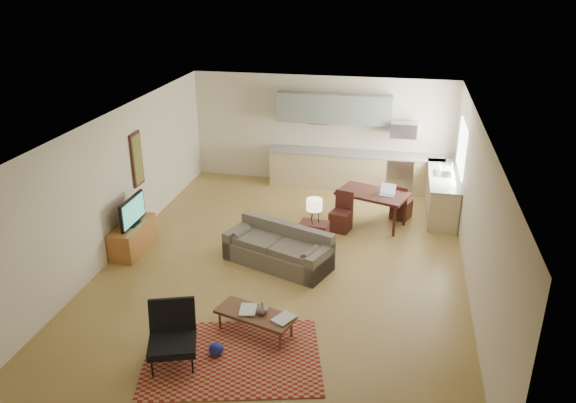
% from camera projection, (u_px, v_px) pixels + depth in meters
% --- Properties ---
extents(room, '(9.00, 9.00, 9.00)m').
position_uv_depth(room, '(285.00, 198.00, 9.91)').
color(room, olive).
rests_on(room, ground).
extents(kitchen_counter_back, '(4.26, 0.64, 0.92)m').
position_uv_depth(kitchen_counter_back, '(355.00, 170.00, 13.87)').
color(kitchen_counter_back, tan).
rests_on(kitchen_counter_back, ground).
extents(kitchen_counter_right, '(0.64, 2.26, 0.92)m').
position_uv_depth(kitchen_counter_right, '(442.00, 194.00, 12.43)').
color(kitchen_counter_right, tan).
rests_on(kitchen_counter_right, ground).
extents(kitchen_range, '(0.62, 0.62, 0.90)m').
position_uv_depth(kitchen_range, '(400.00, 174.00, 13.67)').
color(kitchen_range, '#A5A8AD').
rests_on(kitchen_range, ground).
extents(kitchen_microwave, '(0.62, 0.40, 0.35)m').
position_uv_depth(kitchen_microwave, '(404.00, 130.00, 13.26)').
color(kitchen_microwave, '#A5A8AD').
rests_on(kitchen_microwave, room).
extents(upper_cabinets, '(2.80, 0.34, 0.70)m').
position_uv_depth(upper_cabinets, '(333.00, 108.00, 13.53)').
color(upper_cabinets, slate).
rests_on(upper_cabinets, room).
extents(window_right, '(0.02, 1.40, 1.05)m').
position_uv_depth(window_right, '(462.00, 148.00, 11.95)').
color(window_right, white).
rests_on(window_right, room).
extents(wall_art_left, '(0.06, 0.42, 1.10)m').
position_uv_depth(wall_art_left, '(137.00, 159.00, 11.24)').
color(wall_art_left, olive).
rests_on(wall_art_left, room).
extents(triptych, '(1.70, 0.04, 0.50)m').
position_uv_depth(triptych, '(318.00, 114.00, 13.81)').
color(triptych, beige).
rests_on(triptych, room).
extents(rug, '(2.81, 2.25, 0.02)m').
position_uv_depth(rug, '(232.00, 357.00, 7.95)').
color(rug, maroon).
rests_on(rug, floor).
extents(sofa, '(2.25, 1.58, 0.72)m').
position_uv_depth(sofa, '(278.00, 247.00, 10.31)').
color(sofa, '#5C5448').
rests_on(sofa, floor).
extents(coffee_table, '(1.29, 0.81, 0.36)m').
position_uv_depth(coffee_table, '(255.00, 323.00, 8.42)').
color(coffee_table, '#4D2D1B').
rests_on(coffee_table, floor).
extents(book_a, '(0.34, 0.40, 0.03)m').
position_uv_depth(book_a, '(240.00, 310.00, 8.41)').
color(book_a, maroon).
rests_on(book_a, coffee_table).
extents(book_b, '(0.53, 0.54, 0.03)m').
position_uv_depth(book_b, '(278.00, 315.00, 8.28)').
color(book_b, navy).
rests_on(book_b, coffee_table).
extents(vase, '(0.22, 0.22, 0.18)m').
position_uv_depth(vase, '(262.00, 308.00, 8.31)').
color(vase, black).
rests_on(vase, coffee_table).
extents(armchair, '(0.95, 0.95, 0.86)m').
position_uv_depth(armchair, '(172.00, 338.00, 7.68)').
color(armchair, black).
rests_on(armchair, floor).
extents(tv_credenza, '(0.46, 1.20, 0.56)m').
position_uv_depth(tv_credenza, '(133.00, 237.00, 10.86)').
color(tv_credenza, brown).
rests_on(tv_credenza, floor).
extents(tv, '(0.09, 0.93, 0.56)m').
position_uv_depth(tv, '(132.00, 211.00, 10.64)').
color(tv, black).
rests_on(tv, tv_credenza).
extents(console_table, '(0.57, 0.41, 0.62)m').
position_uv_depth(console_table, '(314.00, 237.00, 10.78)').
color(console_table, '#321511').
rests_on(console_table, floor).
extents(table_lamp, '(0.36, 0.36, 0.50)m').
position_uv_depth(table_lamp, '(314.00, 211.00, 10.57)').
color(table_lamp, beige).
rests_on(table_lamp, console_table).
extents(dining_table, '(1.63, 1.26, 0.73)m').
position_uv_depth(dining_table, '(372.00, 208.00, 11.93)').
color(dining_table, '#321511').
rests_on(dining_table, floor).
extents(dining_chair_near, '(0.49, 0.51, 0.83)m').
position_uv_depth(dining_chair_near, '(341.00, 212.00, 11.63)').
color(dining_chair_near, '#321511').
rests_on(dining_chair_near, floor).
extents(dining_chair_far, '(0.51, 0.52, 0.81)m').
position_uv_depth(dining_chair_far, '(402.00, 201.00, 12.21)').
color(dining_chair_far, '#321511').
rests_on(dining_chair_far, floor).
extents(laptop, '(0.35, 0.29, 0.23)m').
position_uv_depth(laptop, '(387.00, 190.00, 11.61)').
color(laptop, '#A5A8AD').
rests_on(laptop, dining_table).
extents(soap_bottle, '(0.13, 0.13, 0.19)m').
position_uv_depth(soap_bottle, '(439.00, 166.00, 12.47)').
color(soap_bottle, beige).
rests_on(soap_bottle, kitchen_counter_right).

